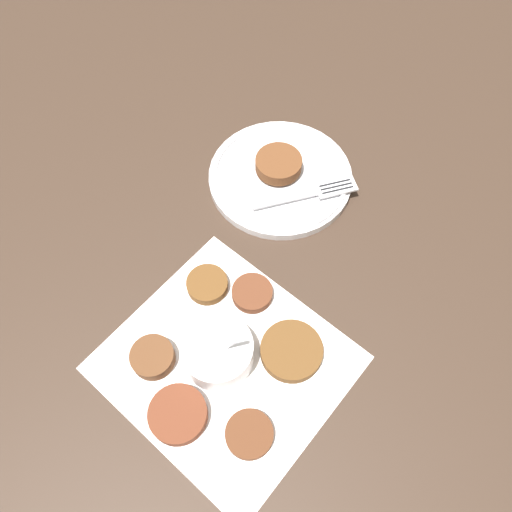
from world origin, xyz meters
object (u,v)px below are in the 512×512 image
(sauce_bowl, at_px, (218,352))
(fritter_on_plate, at_px, (279,164))
(serving_plate, at_px, (280,176))
(fork, at_px, (316,192))

(sauce_bowl, relative_size, fritter_on_plate, 1.36)
(serving_plate, bearing_deg, fritter_on_plate, -19.73)
(fritter_on_plate, xyz_separation_m, fork, (-0.08, -0.01, -0.01))
(sauce_bowl, height_order, fork, sauce_bowl)
(sauce_bowl, xyz_separation_m, fork, (0.10, -0.28, -0.00))
(fritter_on_plate, bearing_deg, serving_plate, 160.27)
(sauce_bowl, height_order, serving_plate, sauce_bowl)
(fritter_on_plate, bearing_deg, fork, -171.75)
(sauce_bowl, bearing_deg, fork, -70.10)
(serving_plate, bearing_deg, fork, -168.01)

